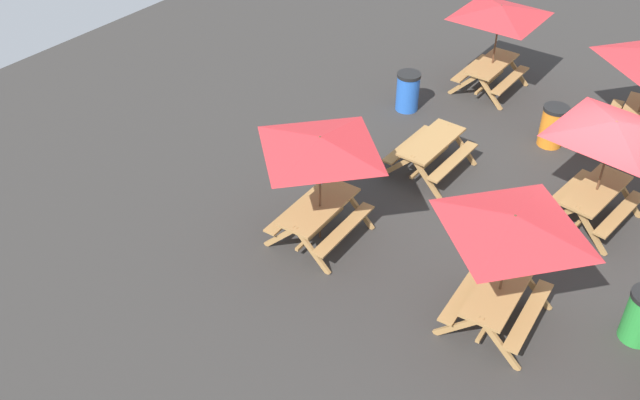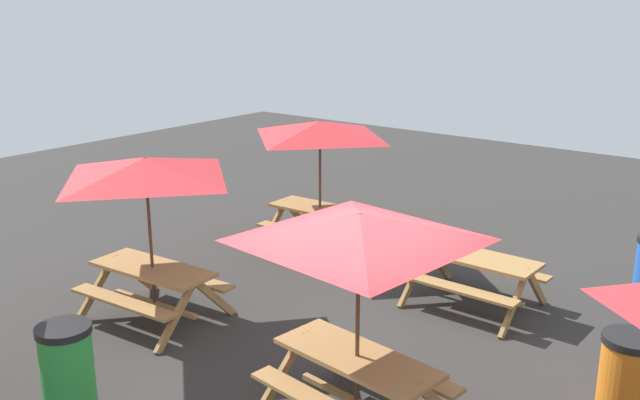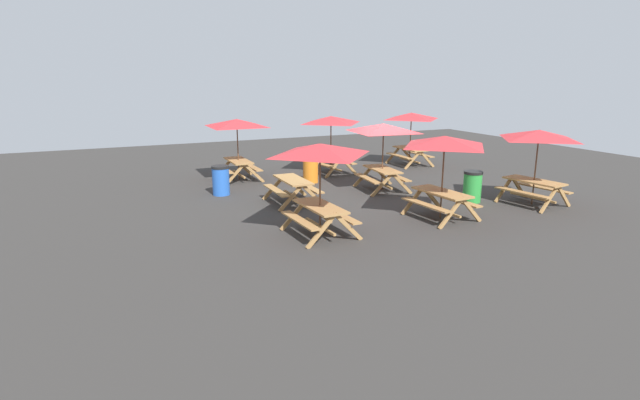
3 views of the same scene
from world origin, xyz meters
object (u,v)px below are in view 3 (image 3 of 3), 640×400
(picnic_table_5, at_px, (331,124))
(picnic_table_2, at_px, (293,185))
(picnic_table_3, at_px, (237,127))
(picnic_table_6, at_px, (383,133))
(picnic_table_4, at_px, (411,120))
(trash_bin_blue, at_px, (221,180))
(picnic_table_7, at_px, (444,147))
(picnic_table_0, at_px, (538,140))
(trash_bin_green, at_px, (472,186))
(trash_bin_orange, at_px, (311,169))
(picnic_table_1, at_px, (320,156))

(picnic_table_5, bearing_deg, picnic_table_2, 134.43)
(picnic_table_3, distance_m, picnic_table_6, 5.53)
(picnic_table_4, distance_m, picnic_table_6, 5.23)
(picnic_table_3, relative_size, trash_bin_blue, 2.89)
(picnic_table_3, xyz_separation_m, picnic_table_6, (-3.79, -4.02, 0.00))
(picnic_table_7, bearing_deg, picnic_table_4, -32.90)
(picnic_table_5, distance_m, picnic_table_6, 3.53)
(picnic_table_4, xyz_separation_m, trash_bin_blue, (-2.05, 8.93, -1.49))
(picnic_table_0, distance_m, picnic_table_3, 10.34)
(trash_bin_blue, xyz_separation_m, trash_bin_green, (-4.23, -6.94, 0.00))
(picnic_table_2, relative_size, trash_bin_orange, 1.86)
(picnic_table_0, height_order, trash_bin_green, picnic_table_0)
(picnic_table_2, height_order, picnic_table_7, picnic_table_7)
(picnic_table_2, relative_size, picnic_table_7, 0.78)
(picnic_table_1, distance_m, trash_bin_blue, 5.61)
(picnic_table_4, xyz_separation_m, picnic_table_7, (-7.35, 4.03, 0.00))
(picnic_table_3, height_order, trash_bin_orange, picnic_table_3)
(picnic_table_2, xyz_separation_m, picnic_table_5, (3.88, -3.20, 1.43))
(picnic_table_2, bearing_deg, picnic_table_5, -38.58)
(picnic_table_1, xyz_separation_m, picnic_table_3, (7.41, -0.01, 0.00))
(picnic_table_1, distance_m, trash_bin_orange, 6.45)
(picnic_table_5, height_order, picnic_table_6, same)
(picnic_table_7, bearing_deg, picnic_table_0, -93.63)
(picnic_table_7, xyz_separation_m, trash_bin_orange, (5.87, 1.39, -1.49))
(picnic_table_7, distance_m, trash_bin_blue, 7.37)
(picnic_table_0, bearing_deg, picnic_table_2, 55.31)
(picnic_table_3, bearing_deg, picnic_table_4, -90.57)
(picnic_table_0, height_order, trash_bin_orange, picnic_table_0)
(picnic_table_7, bearing_deg, picnic_table_5, -4.77)
(picnic_table_4, height_order, trash_bin_green, picnic_table_4)
(picnic_table_5, bearing_deg, picnic_table_1, 146.05)
(picnic_table_4, relative_size, picnic_table_7, 1.00)
(picnic_table_1, bearing_deg, picnic_table_3, -2.17)
(picnic_table_1, bearing_deg, picnic_table_5, -29.95)
(picnic_table_3, height_order, picnic_table_5, same)
(picnic_table_3, distance_m, trash_bin_green, 8.70)
(trash_bin_green, bearing_deg, picnic_table_4, -17.55)
(picnic_table_4, distance_m, trash_bin_green, 6.75)
(picnic_table_4, height_order, picnic_table_5, same)
(picnic_table_0, height_order, picnic_table_6, same)
(picnic_table_1, relative_size, trash_bin_orange, 2.38)
(picnic_table_1, height_order, picnic_table_2, picnic_table_1)
(picnic_table_1, bearing_deg, trash_bin_green, -81.89)
(picnic_table_1, relative_size, picnic_table_6, 0.83)
(picnic_table_0, bearing_deg, trash_bin_green, 46.33)
(picnic_table_6, distance_m, trash_bin_green, 3.44)
(picnic_table_2, bearing_deg, picnic_table_1, 170.85)
(picnic_table_1, xyz_separation_m, picnic_table_6, (3.62, -4.03, 0.00))
(picnic_table_2, xyz_separation_m, trash_bin_green, (-2.22, -5.17, -0.07))
(trash_bin_blue, height_order, trash_bin_green, same)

